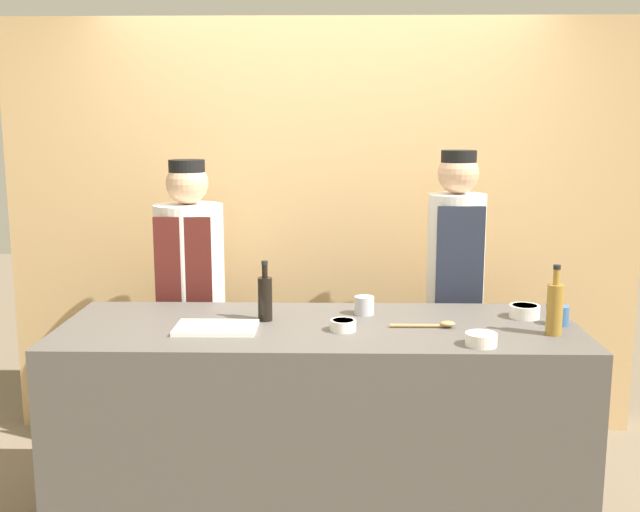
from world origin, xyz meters
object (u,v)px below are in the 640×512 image
Objects in this scene: wooden_spoon at (434,325)px; bottle_vinegar at (555,308)px; cup_steel at (364,305)px; bottle_soy at (265,297)px; chef_left at (191,300)px; sauce_bowl_purple at (343,325)px; chef_right at (455,292)px; cutting_board at (216,328)px; sauce_bowl_white at (481,339)px; sauce_bowl_green at (525,311)px; cup_blue at (560,315)px.

bottle_vinegar is at bearing -11.38° from wooden_spoon.
cup_steel is 0.32× the size of wooden_spoon.
chef_left is at bearing 126.89° from bottle_soy.
bottle_soy is at bearing 155.10° from sauce_bowl_purple.
chef_right is at bearing 44.80° from cup_steel.
chef_right is at bearing 34.11° from cutting_board.
bottle_soy is (0.20, 0.17, 0.10)m from cutting_board.
chef_left reaches higher than cup_steel.
cup_steel is at bearing 157.81° from bottle_vinegar.
chef_left reaches higher than sauce_bowl_purple.
chef_left is (-0.46, 0.61, -0.16)m from bottle_soy.
cutting_board is at bearing 169.59° from sauce_bowl_white.
sauce_bowl_purple is 0.98m from chef_right.
sauce_bowl_white is at bearing -47.05° from cup_steel.
cup_steel is (-0.78, 0.32, -0.07)m from bottle_vinegar.
sauce_bowl_green is 0.29m from bottle_vinegar.
cutting_board is (-1.38, -0.24, -0.02)m from sauce_bowl_green.
bottle_soy is 1.13m from chef_right.
sauce_bowl_green is (0.28, 0.44, 0.00)m from sauce_bowl_white.
sauce_bowl_purple is 1.29× the size of cup_blue.
sauce_bowl_white is 1.48× the size of cup_blue.
cutting_board is 0.21× the size of chef_right.
sauce_bowl_green is 1.52× the size of cup_steel.
bottle_vinegar is at bearing -9.39° from bottle_soy.
sauce_bowl_white is at bearing -22.19° from bottle_soy.
bottle_soy is at bearing 157.81° from sauce_bowl_white.
sauce_bowl_white is 1.14× the size of sauce_bowl_purple.
cup_steel is (0.45, 0.12, -0.06)m from bottle_soy.
sauce_bowl_green is at bearing 9.80° from cutting_board.
sauce_bowl_green is 1.60× the size of cup_blue.
chef_right is at bearing 32.73° from bottle_soy.
chef_left is at bearing 154.33° from bottle_vinegar.
cutting_board is 1.44m from bottle_vinegar.
cutting_board is 0.21× the size of chef_left.
wooden_spoon is (0.40, 0.06, -0.01)m from sauce_bowl_purple.
cup_blue and cup_steel have the same top height.
sauce_bowl_green is at bearing -66.40° from chef_right.
chef_left is (-0.81, 0.77, -0.08)m from sauce_bowl_purple.
chef_right reaches higher than cutting_board.
bottle_vinegar reaches higher than bottle_soy.
chef_left is (-0.91, 0.49, -0.10)m from cup_steel.
sauce_bowl_green reaches higher than sauce_bowl_purple.
sauce_bowl_white reaches higher than cutting_board.
cup_blue is (0.13, -0.12, 0.01)m from sauce_bowl_green.
chef_right is (-0.29, 0.81, -0.12)m from bottle_vinegar.
sauce_bowl_purple is 1.12m from chef_left.
chef_left is (-1.77, 0.66, -0.10)m from cup_blue.
sauce_bowl_white is 0.31m from wooden_spoon.
sauce_bowl_purple is (-0.55, 0.21, -0.00)m from sauce_bowl_white.
sauce_bowl_purple is at bearing 0.36° from cutting_board.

